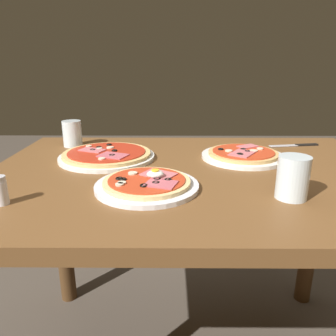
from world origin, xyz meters
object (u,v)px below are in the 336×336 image
at_px(dining_table, 194,205).
at_px(pizza_across_left, 243,155).
at_px(knife, 297,145).
at_px(pizza_foreground, 147,184).
at_px(salt_shaker, 1,191).
at_px(pizza_across_right, 107,155).
at_px(water_glass_far, 72,135).
at_px(water_glass_near, 292,180).

height_order(dining_table, pizza_across_left, pizza_across_left).
bearing_deg(knife, pizza_foreground, -140.80).
height_order(dining_table, salt_shaker, salt_shaker).
height_order(pizza_across_left, pizza_across_right, same).
distance_m(pizza_across_left, knife, 0.30).
relative_size(pizza_foreground, knife, 1.36).
relative_size(dining_table, pizza_across_left, 4.49).
bearing_deg(water_glass_far, knife, 0.53).
bearing_deg(pizza_foreground, pizza_across_left, 42.40).
bearing_deg(salt_shaker, dining_table, 29.03).
bearing_deg(pizza_foreground, salt_shaker, -162.72).
bearing_deg(pizza_across_left, water_glass_far, 165.26).
xyz_separation_m(pizza_foreground, pizza_across_left, (0.30, 0.28, -0.00)).
xyz_separation_m(water_glass_far, salt_shaker, (-0.01, -0.54, -0.01)).
relative_size(pizza_across_right, salt_shaker, 4.72).
height_order(dining_table, pizza_across_right, pizza_across_right).
bearing_deg(water_glass_far, dining_table, -32.67).
height_order(dining_table, water_glass_far, water_glass_far).
xyz_separation_m(knife, salt_shaker, (-0.87, -0.55, 0.03)).
xyz_separation_m(dining_table, pizza_across_right, (-0.29, 0.12, 0.13)).
height_order(water_glass_far, knife, water_glass_far).
bearing_deg(pizza_across_left, pizza_across_right, -178.86).
xyz_separation_m(dining_table, pizza_foreground, (-0.13, -0.15, 0.13)).
relative_size(water_glass_far, knife, 0.50).
bearing_deg(knife, salt_shaker, -147.83).
relative_size(pizza_across_left, water_glass_far, 2.84).
relative_size(water_glass_far, salt_shaker, 1.45).
xyz_separation_m(dining_table, water_glass_far, (-0.45, 0.29, 0.16)).
bearing_deg(salt_shaker, water_glass_near, 3.55).
bearing_deg(salt_shaker, pizza_across_left, 31.08).
bearing_deg(knife, water_glass_near, -111.86).
bearing_deg(pizza_across_right, pizza_foreground, -60.30).
bearing_deg(water_glass_near, pizza_across_left, 97.17).
distance_m(pizza_foreground, knife, 0.71).
xyz_separation_m(pizza_across_left, pizza_across_right, (-0.45, -0.01, 0.00)).
distance_m(water_glass_near, knife, 0.55).
xyz_separation_m(dining_table, salt_shaker, (-0.45, -0.25, 0.15)).
xyz_separation_m(pizza_across_right, water_glass_near, (0.50, -0.33, 0.03)).
relative_size(water_glass_near, water_glass_far, 1.05).
bearing_deg(pizza_across_left, salt_shaker, -148.92).
xyz_separation_m(dining_table, knife, (0.41, 0.29, 0.12)).
xyz_separation_m(pizza_across_right, knife, (0.70, 0.18, -0.01)).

